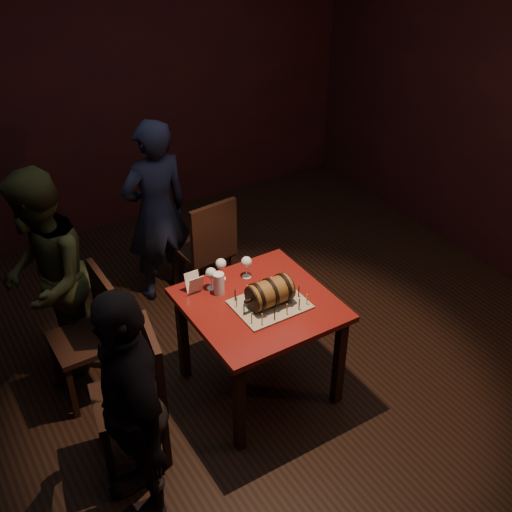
# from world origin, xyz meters

# --- Properties ---
(room_shell) EXTENTS (5.04, 5.04, 2.80)m
(room_shell) POSITION_xyz_m (0.00, 0.00, 1.40)
(room_shell) COLOR black
(room_shell) RESTS_ON ground
(pub_table) EXTENTS (0.90, 0.90, 0.75)m
(pub_table) POSITION_xyz_m (-0.04, -0.15, 0.64)
(pub_table) COLOR #510E0D
(pub_table) RESTS_ON ground
(cake_board) EXTENTS (0.45, 0.35, 0.01)m
(cake_board) POSITION_xyz_m (-0.00, -0.22, 0.76)
(cake_board) COLOR gray
(cake_board) RESTS_ON pub_table
(barrel_cake) EXTENTS (0.33, 0.19, 0.19)m
(barrel_cake) POSITION_xyz_m (-0.00, -0.22, 0.85)
(barrel_cake) COLOR brown
(barrel_cake) RESTS_ON cake_board
(birthday_candles) EXTENTS (0.40, 0.30, 0.09)m
(birthday_candles) POSITION_xyz_m (-0.00, -0.22, 0.80)
(birthday_candles) COLOR #EADE8C
(birthday_candles) RESTS_ON cake_board
(wine_glass_left) EXTENTS (0.07, 0.07, 0.16)m
(wine_glass_left) POSITION_xyz_m (-0.23, 0.13, 0.87)
(wine_glass_left) COLOR silver
(wine_glass_left) RESTS_ON pub_table
(wine_glass_mid) EXTENTS (0.07, 0.07, 0.16)m
(wine_glass_mid) POSITION_xyz_m (-0.13, 0.19, 0.87)
(wine_glass_mid) COLOR silver
(wine_glass_mid) RESTS_ON pub_table
(wine_glass_right) EXTENTS (0.07, 0.07, 0.16)m
(wine_glass_right) POSITION_xyz_m (0.03, 0.12, 0.87)
(wine_glass_right) COLOR silver
(wine_glass_right) RESTS_ON pub_table
(pint_of_ale) EXTENTS (0.07, 0.07, 0.15)m
(pint_of_ale) POSITION_xyz_m (-0.21, 0.06, 0.82)
(pint_of_ale) COLOR silver
(pint_of_ale) RESTS_ON pub_table
(menu_card) EXTENTS (0.10, 0.05, 0.13)m
(menu_card) POSITION_xyz_m (-0.34, 0.16, 0.81)
(menu_card) COLOR white
(menu_card) RESTS_ON pub_table
(chair_back) EXTENTS (0.43, 0.43, 0.93)m
(chair_back) POSITION_xyz_m (0.15, 0.92, 0.52)
(chair_back) COLOR black
(chair_back) RESTS_ON ground
(chair_left_rear) EXTENTS (0.40, 0.40, 0.93)m
(chair_left_rear) POSITION_xyz_m (-0.96, 0.43, 0.52)
(chair_left_rear) COLOR black
(chair_left_rear) RESTS_ON ground
(chair_left_front) EXTENTS (0.47, 0.47, 0.93)m
(chair_left_front) POSITION_xyz_m (-0.92, -0.23, 0.52)
(chair_left_front) COLOR black
(chair_left_front) RESTS_ON ground
(person_back) EXTENTS (0.58, 0.40, 1.53)m
(person_back) POSITION_xyz_m (-0.13, 1.21, 0.76)
(person_back) COLOR #1A1E34
(person_back) RESTS_ON ground
(person_left_rear) EXTENTS (0.81, 0.91, 1.55)m
(person_left_rear) POSITION_xyz_m (-1.14, 0.76, 0.78)
(person_left_rear) COLOR #363A1D
(person_left_rear) RESTS_ON ground
(person_left_front) EXTENTS (0.44, 0.91, 1.50)m
(person_left_front) POSITION_xyz_m (-1.08, -0.56, 0.75)
(person_left_front) COLOR black
(person_left_front) RESTS_ON ground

